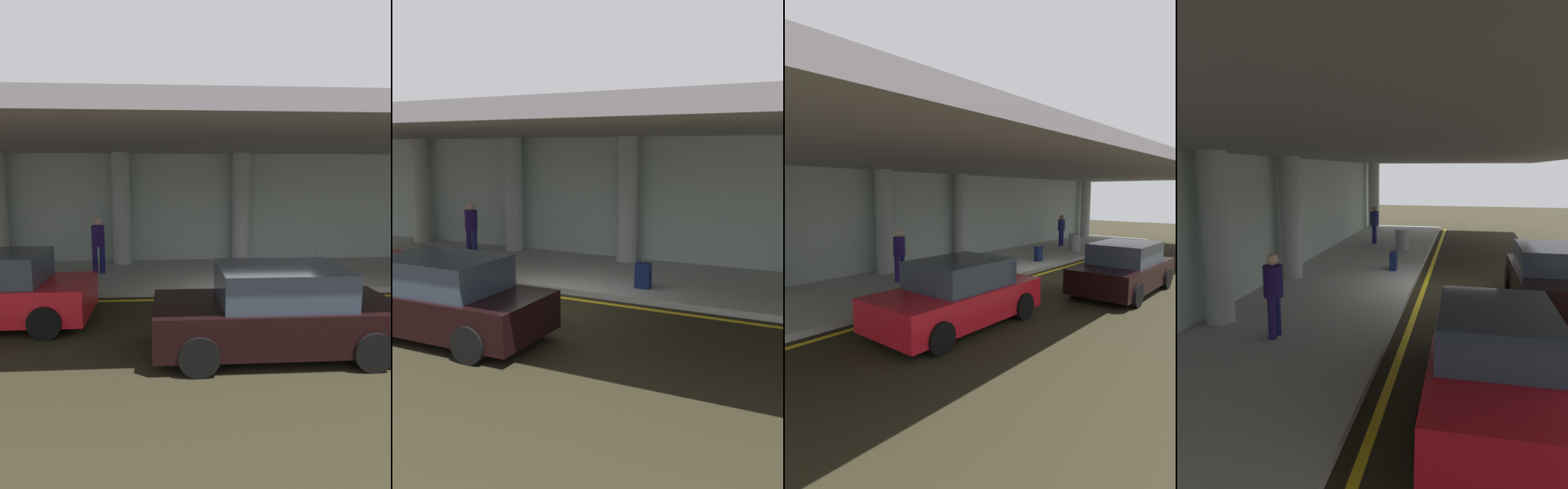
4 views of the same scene
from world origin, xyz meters
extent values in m
plane|color=black|center=(0.00, 0.00, 0.00)|extent=(60.00, 60.00, 0.00)
cube|color=#A9ABA6|center=(0.00, 3.10, 0.07)|extent=(26.00, 4.20, 0.15)
cube|color=yellow|center=(0.00, 0.71, 0.00)|extent=(26.00, 0.14, 0.01)
cylinder|color=#A4B0AB|center=(-4.00, 4.74, 1.97)|extent=(0.62, 0.62, 3.65)
cylinder|color=#A9A9A8|center=(0.00, 4.74, 1.97)|extent=(0.62, 0.62, 3.65)
cylinder|color=#ADB0AD|center=(12.00, 4.74, 1.97)|extent=(0.62, 0.62, 3.65)
cube|color=gray|center=(0.00, 2.60, 3.95)|extent=(28.00, 13.20, 0.30)
cube|color=#ABBCB0|center=(0.00, 5.35, 1.90)|extent=(26.00, 0.30, 3.80)
cube|color=red|center=(-6.13, -0.88, 0.55)|extent=(4.10, 1.80, 0.70)
cube|color=#2D3847|center=(-6.03, -0.88, 1.20)|extent=(2.10, 1.60, 0.60)
cylinder|color=black|center=(-4.78, -0.03, 0.32)|extent=(0.64, 0.22, 0.64)
cylinder|color=black|center=(-4.78, -1.73, 0.32)|extent=(0.64, 0.22, 0.64)
cylinder|color=black|center=(-7.48, -0.03, 0.32)|extent=(0.64, 0.22, 0.64)
cylinder|color=black|center=(-7.48, -1.73, 0.32)|extent=(0.64, 0.22, 0.64)
cube|color=black|center=(-0.69, -2.58, 0.55)|extent=(4.10, 1.80, 0.70)
cube|color=#2D3847|center=(-0.59, -2.58, 1.20)|extent=(2.10, 1.60, 0.60)
cylinder|color=black|center=(0.66, -1.73, 0.32)|extent=(0.64, 0.22, 0.64)
cylinder|color=black|center=(0.66, -3.43, 0.32)|extent=(0.64, 0.22, 0.64)
cylinder|color=black|center=(-2.04, -1.73, 0.32)|extent=(0.64, 0.22, 0.64)
cylinder|color=black|center=(-2.04, -3.43, 0.32)|extent=(0.64, 0.22, 0.64)
cylinder|color=#10104A|center=(6.56, 3.57, 0.56)|extent=(0.16, 0.16, 0.82)
cylinder|color=#141855|center=(6.78, 3.57, 0.56)|extent=(0.16, 0.16, 0.82)
cylinder|color=#1C1E4B|center=(6.67, 3.57, 1.28)|extent=(0.38, 0.38, 0.62)
sphere|color=#8C6647|center=(6.67, 3.57, 1.71)|extent=(0.24, 0.24, 0.24)
cylinder|color=#221554|center=(-4.66, 3.21, 0.56)|extent=(0.16, 0.16, 0.82)
cylinder|color=navy|center=(-4.44, 3.21, 0.56)|extent=(0.16, 0.16, 0.82)
cylinder|color=#21124F|center=(-4.55, 3.21, 1.28)|extent=(0.38, 0.38, 0.62)
sphere|color=beige|center=(-4.55, 3.21, 1.71)|extent=(0.24, 0.24, 0.24)
cube|color=#111E4A|center=(1.63, 1.86, 0.46)|extent=(0.36, 0.22, 0.62)
cylinder|color=slate|center=(1.63, 1.86, 0.91)|extent=(0.02, 0.02, 0.28)
cylinder|color=gray|center=(5.36, 2.12, 0.57)|extent=(0.56, 0.56, 0.85)
camera|label=1|loc=(-2.51, -9.46, 2.96)|focal=31.21mm
camera|label=2|loc=(6.11, -10.05, 3.40)|focal=40.04mm
camera|label=3|loc=(-12.22, -6.77, 2.95)|focal=28.55mm
camera|label=4|loc=(-12.03, -0.39, 3.40)|focal=31.51mm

